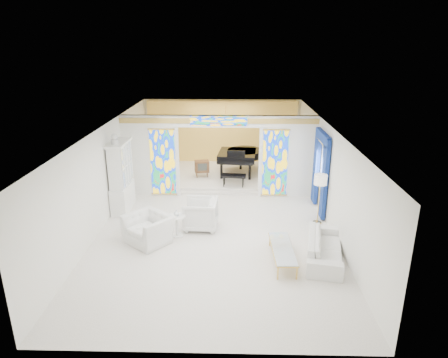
{
  "coord_description": "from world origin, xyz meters",
  "views": [
    {
      "loc": [
        0.53,
        -11.91,
        5.47
      ],
      "look_at": [
        0.23,
        0.2,
        1.27
      ],
      "focal_mm": 32.0,
      "sensor_mm": 36.0,
      "label": 1
    }
  ],
  "objects_px": {
    "china_cabinet": "(121,177)",
    "armchair_left": "(149,229)",
    "armchair_right": "(200,214)",
    "tv_console": "(202,166)",
    "coffee_table": "(283,249)",
    "sofa": "(325,247)",
    "grand_piano": "(241,155)"
  },
  "relations": [
    {
      "from": "coffee_table",
      "to": "tv_console",
      "type": "distance_m",
      "value": 6.84
    },
    {
      "from": "armchair_right",
      "to": "tv_console",
      "type": "xyz_separation_m",
      "value": [
        -0.29,
        4.4,
        0.15
      ]
    },
    {
      "from": "coffee_table",
      "to": "grand_piano",
      "type": "height_order",
      "value": "grand_piano"
    },
    {
      "from": "sofa",
      "to": "grand_piano",
      "type": "distance_m",
      "value": 7.03
    },
    {
      "from": "sofa",
      "to": "coffee_table",
      "type": "distance_m",
      "value": 1.14
    },
    {
      "from": "armchair_left",
      "to": "coffee_table",
      "type": "height_order",
      "value": "armchair_left"
    },
    {
      "from": "china_cabinet",
      "to": "tv_console",
      "type": "bearing_deg",
      "value": 50.96
    },
    {
      "from": "coffee_table",
      "to": "grand_piano",
      "type": "distance_m",
      "value": 6.95
    },
    {
      "from": "china_cabinet",
      "to": "tv_console",
      "type": "xyz_separation_m",
      "value": [
        2.46,
        3.03,
        -0.56
      ]
    },
    {
      "from": "armchair_left",
      "to": "tv_console",
      "type": "height_order",
      "value": "tv_console"
    },
    {
      "from": "armchair_right",
      "to": "sofa",
      "type": "xyz_separation_m",
      "value": [
        3.42,
        -1.75,
        -0.14
      ]
    },
    {
      "from": "china_cabinet",
      "to": "sofa",
      "type": "bearing_deg",
      "value": -26.85
    },
    {
      "from": "armchair_right",
      "to": "armchair_left",
      "type": "bearing_deg",
      "value": -53.6
    },
    {
      "from": "grand_piano",
      "to": "coffee_table",
      "type": "bearing_deg",
      "value": -76.41
    },
    {
      "from": "coffee_table",
      "to": "tv_console",
      "type": "relative_size",
      "value": 2.71
    },
    {
      "from": "china_cabinet",
      "to": "armchair_left",
      "type": "xyz_separation_m",
      "value": [
        1.34,
        -2.29,
        -0.77
      ]
    },
    {
      "from": "china_cabinet",
      "to": "armchair_left",
      "type": "bearing_deg",
      "value": -59.54
    },
    {
      "from": "armchair_right",
      "to": "coffee_table",
      "type": "relative_size",
      "value": 0.56
    },
    {
      "from": "sofa",
      "to": "tv_console",
      "type": "xyz_separation_m",
      "value": [
        -3.71,
        6.15,
        0.29
      ]
    },
    {
      "from": "china_cabinet",
      "to": "sofa",
      "type": "distance_m",
      "value": 6.96
    },
    {
      "from": "armchair_right",
      "to": "tv_console",
      "type": "height_order",
      "value": "armchair_right"
    },
    {
      "from": "tv_console",
      "to": "grand_piano",
      "type": "bearing_deg",
      "value": 8.0
    },
    {
      "from": "coffee_table",
      "to": "grand_piano",
      "type": "xyz_separation_m",
      "value": [
        -0.99,
        6.85,
        0.59
      ]
    },
    {
      "from": "china_cabinet",
      "to": "armchair_left",
      "type": "distance_m",
      "value": 2.76
    },
    {
      "from": "sofa",
      "to": "tv_console",
      "type": "relative_size",
      "value": 3.36
    },
    {
      "from": "armchair_left",
      "to": "grand_piano",
      "type": "distance_m",
      "value": 6.45
    },
    {
      "from": "china_cabinet",
      "to": "coffee_table",
      "type": "relative_size",
      "value": 1.5
    },
    {
      "from": "armchair_left",
      "to": "grand_piano",
      "type": "relative_size",
      "value": 0.42
    },
    {
      "from": "armchair_left",
      "to": "grand_piano",
      "type": "height_order",
      "value": "grand_piano"
    },
    {
      "from": "armchair_right",
      "to": "tv_console",
      "type": "distance_m",
      "value": 4.41
    },
    {
      "from": "coffee_table",
      "to": "sofa",
      "type": "bearing_deg",
      "value": 8.95
    },
    {
      "from": "sofa",
      "to": "tv_console",
      "type": "height_order",
      "value": "tv_console"
    }
  ]
}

